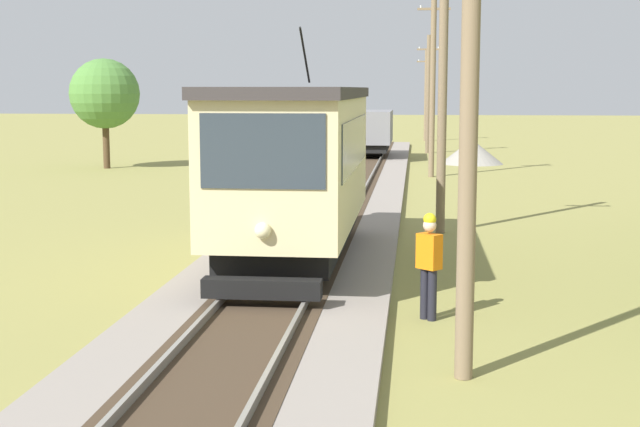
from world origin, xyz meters
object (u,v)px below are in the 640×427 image
Objects in this scene: red_tram at (296,165)px; tree_right_near at (105,94)px; utility_pole_distant at (428,93)px; utility_pole_horizon at (426,95)px; freight_car at (369,131)px; utility_pole_mid at (443,86)px; gravel_pile at (472,152)px; track_worker at (429,261)px; utility_pole_near_tram at (469,112)px; utility_pole_far at (433,80)px.

tree_right_near is (-12.25, 22.54, 1.35)m from red_tram.
utility_pole_distant is 1.06× the size of utility_pole_horizon.
freight_car is 0.69× the size of utility_pole_mid.
utility_pole_distant reaches higher than gravel_pile.
tree_right_near reaches higher than track_worker.
track_worker is (-0.43, -38.26, -2.56)m from utility_pole_distant.
gravel_pile is (2.16, 21.95, -3.24)m from utility_pole_mid.
freight_car is at bearing 28.39° from tree_right_near.
track_worker is at bearing -90.48° from utility_pole_horizon.
track_worker is at bearing -94.76° from gravel_pile.
utility_pole_mid reaches higher than tree_right_near.
utility_pole_distant reaches higher than tree_right_near.
utility_pole_distant is 8.07m from gravel_pile.
utility_pole_distant is at bearing 84.70° from red_tram.
utility_pole_near_tram is 0.84× the size of utility_pole_far.
utility_pole_distant is at bearing 40.53° from track_worker.
utility_pole_distant is at bearing 37.21° from tree_right_near.
red_tram is 1.31× the size of utility_pole_horizon.
utility_pole_distant reaches higher than freight_car.
utility_pole_far is at bearing -9.28° from tree_right_near.
gravel_pile is 31.17m from track_worker.
track_worker is at bearing -55.50° from red_tram.
track_worker is at bearing -91.02° from utility_pole_far.
utility_pole_far is at bearing -107.08° from gravel_pile.
red_tram is at bearing -61.48° from tree_right_near.
utility_pole_mid is 4.22× the size of track_worker.
utility_pole_distant is (3.18, 5.10, 1.99)m from freight_car.
utility_pole_near_tram is at bearing -84.95° from freight_car.
utility_pole_near_tram reaches higher than freight_car.
utility_pole_near_tram is (3.18, -36.02, 1.94)m from freight_car.
utility_pole_far reaches higher than gravel_pile.
tree_right_near reaches higher than gravel_pile.
red_tram is 1.64× the size of freight_car.
tree_right_near is at bearing -142.79° from utility_pole_distant.
red_tram is 4.79× the size of track_worker.
utility_pole_mid is 1.15× the size of utility_pole_horizon.
utility_pole_near_tram is 0.99× the size of utility_pole_distant.
utility_pole_horizon reaches higher than gravel_pile.
utility_pole_horizon is at bearing 90.00° from utility_pole_mid.
tree_right_near is at bearing 131.49° from utility_pole_mid.
utility_pole_far reaches higher than utility_pole_mid.
utility_pole_far reaches higher than utility_pole_near_tram.
red_tram is at bearing -99.03° from utility_pole_far.
utility_pole_far is at bearing 80.97° from red_tram.
gravel_pile is at bearing 86.36° from utility_pole_near_tram.
track_worker is (-0.43, -50.52, -2.38)m from utility_pole_horizon.
utility_pole_distant is at bearing 90.00° from utility_pole_mid.
red_tram is 1.05× the size of utility_pole_far.
utility_pole_near_tram reaches higher than red_tram.
red_tram is 1.13× the size of utility_pole_mid.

